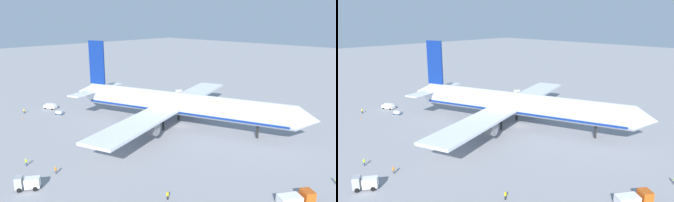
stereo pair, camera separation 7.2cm
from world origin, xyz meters
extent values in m
plane|color=gray|center=(0.00, 0.00, 0.00)|extent=(600.00, 600.00, 0.00)
cylinder|color=silver|center=(0.00, 0.00, 7.01)|extent=(65.34, 26.83, 6.81)
cone|color=silver|center=(34.22, 11.01, 7.01)|extent=(7.23, 8.02, 6.67)
cone|color=silver|center=(-34.87, -11.22, 7.01)|extent=(8.46, 8.24, 6.47)
cube|color=navy|center=(-29.72, -9.56, 17.68)|extent=(5.86, 2.31, 14.54)
cube|color=silver|center=(-32.21, -3.47, 8.37)|extent=(7.58, 11.90, 0.36)
cube|color=silver|center=(-28.19, -15.96, 8.37)|extent=(7.58, 11.90, 0.36)
cube|color=silver|center=(-9.42, 18.41, 5.99)|extent=(18.99, 35.14, 0.70)
cylinder|color=slate|center=(-6.90, 13.86, 3.54)|extent=(5.95, 5.49, 4.19)
cube|color=silver|center=(3.09, -20.45, 5.99)|extent=(18.99, 35.14, 0.70)
cylinder|color=slate|center=(2.48, -15.29, 3.75)|extent=(5.77, 5.07, 3.77)
cylinder|color=black|center=(22.14, 7.12, 1.80)|extent=(0.70, 0.70, 3.60)
cylinder|color=black|center=(-4.82, 4.13, 1.80)|extent=(0.70, 0.70, 3.60)
cylinder|color=black|center=(-1.51, -6.16, 1.80)|extent=(0.70, 0.70, 3.60)
cube|color=navy|center=(0.00, 0.00, 5.14)|extent=(62.70, 25.70, 0.50)
cube|color=#BF4C14|center=(45.74, -16.40, 1.54)|extent=(3.13, 2.98, 2.18)
cube|color=silver|center=(43.78, -19.27, 1.23)|extent=(4.28, 4.69, 1.56)
cube|color=black|center=(46.12, -15.84, 2.08)|extent=(1.76, 1.23, 0.96)
cylinder|color=black|center=(44.61, -15.86, 0.45)|extent=(0.75, 0.91, 0.90)
cylinder|color=black|center=(42.29, -19.27, 0.45)|extent=(0.75, 0.91, 0.90)
cube|color=#999EA5|center=(3.88, -50.77, 1.63)|extent=(2.43, 2.25, 2.37)
cube|color=silver|center=(5.26, -48.74, 1.39)|extent=(3.24, 3.46, 1.88)
cube|color=black|center=(3.62, -51.16, 2.22)|extent=(1.44, 1.01, 1.04)
cylinder|color=black|center=(4.79, -51.22, 0.45)|extent=(0.75, 0.91, 0.90)
cylinder|color=black|center=(3.13, -50.09, 0.45)|extent=(0.75, 0.91, 0.90)
cylinder|color=black|center=(6.42, -48.82, 0.45)|extent=(0.75, 0.91, 0.90)
cylinder|color=black|center=(4.76, -47.69, 0.45)|extent=(0.75, 0.91, 0.90)
cube|color=white|center=(-46.98, -19.04, 0.87)|extent=(5.10, 3.59, 1.10)
cube|color=white|center=(-46.77, -18.94, 1.70)|extent=(3.45, 2.74, 0.55)
cylinder|color=black|center=(-48.06, -20.51, 0.32)|extent=(0.67, 0.46, 0.64)
cylinder|color=black|center=(-48.79, -18.82, 0.32)|extent=(0.67, 0.46, 0.64)
cylinder|color=black|center=(-45.18, -19.26, 0.32)|extent=(0.67, 0.46, 0.64)
cylinder|color=black|center=(-45.91, -17.57, 0.32)|extent=(0.67, 0.46, 0.64)
cube|color=#595B60|center=(-31.57, 33.05, 0.28)|extent=(2.21, 3.26, 0.15)
cylinder|color=#333338|center=(-32.09, 31.34, 0.28)|extent=(0.25, 0.60, 0.08)
cube|color=silver|center=(-31.57, 33.05, 0.84)|extent=(1.94, 2.76, 0.98)
cylinder|color=black|center=(-31.23, 31.76, 0.20)|extent=(0.23, 0.42, 0.40)
cylinder|color=black|center=(-32.57, 32.17, 0.20)|extent=(0.23, 0.42, 0.40)
cylinder|color=black|center=(-30.57, 33.93, 0.20)|extent=(0.23, 0.42, 0.40)
cylinder|color=black|center=(-31.91, 34.34, 0.20)|extent=(0.23, 0.42, 0.40)
cube|color=#26598C|center=(-38.06, -20.22, 0.28)|extent=(2.97, 2.54, 0.15)
cylinder|color=#333338|center=(-36.68, -19.40, 0.28)|extent=(0.56, 0.37, 0.08)
cube|color=silver|center=(-38.06, -20.22, 0.77)|extent=(2.53, 2.20, 0.85)
cylinder|color=black|center=(-37.56, -19.11, 0.20)|extent=(0.41, 0.31, 0.40)
cylinder|color=black|center=(-36.85, -20.32, 0.20)|extent=(0.41, 0.31, 0.40)
cylinder|color=black|center=(-39.28, -20.13, 0.20)|extent=(0.41, 0.31, 0.40)
cylinder|color=black|center=(-38.56, -21.33, 0.20)|extent=(0.41, 0.31, 0.40)
cylinder|color=black|center=(-48.17, -28.10, 0.41)|extent=(0.39, 0.39, 0.81)
cylinder|color=yellow|center=(-48.17, -28.10, 1.12)|extent=(0.48, 0.48, 0.61)
sphere|color=beige|center=(-48.17, -28.10, 1.53)|extent=(0.22, 0.22, 0.22)
cylinder|color=black|center=(26.83, -32.99, 0.41)|extent=(0.35, 0.35, 0.81)
cylinder|color=yellow|center=(26.83, -32.99, 1.12)|extent=(0.44, 0.44, 0.61)
sphere|color=#8C6647|center=(26.83, -32.99, 1.53)|extent=(0.22, 0.22, 0.22)
cylinder|color=#3F3F47|center=(2.48, -42.48, 0.42)|extent=(0.41, 0.41, 0.84)
cylinder|color=orange|center=(2.48, -42.48, 1.16)|extent=(0.51, 0.51, 0.63)
sphere|color=tan|center=(2.48, -42.48, 1.59)|extent=(0.23, 0.23, 0.23)
cylinder|color=#3F3F47|center=(47.00, -5.04, 0.41)|extent=(0.33, 0.33, 0.81)
cylinder|color=navy|center=(-5.96, -45.26, 0.44)|extent=(0.45, 0.45, 0.87)
cylinder|color=#B2F219|center=(-5.96, -45.26, 1.20)|extent=(0.56, 0.56, 0.65)
sphere|color=beige|center=(-5.96, -45.26, 1.64)|extent=(0.24, 0.24, 0.24)
cone|color=orange|center=(-42.46, -31.13, 0.28)|extent=(0.36, 0.36, 0.55)
camera|label=1|loc=(65.55, -72.17, 32.96)|focal=35.64mm
camera|label=2|loc=(65.60, -72.12, 32.96)|focal=35.64mm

